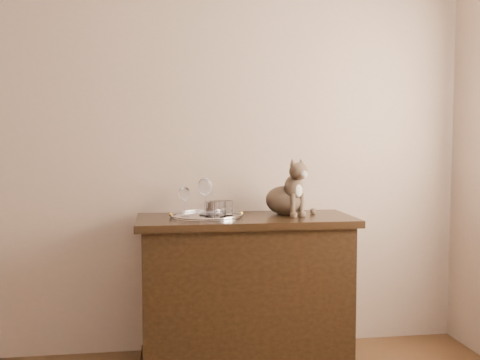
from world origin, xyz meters
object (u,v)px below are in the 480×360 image
object	(u,v)px
tray	(207,216)
wine_glass_b	(206,196)
cat	(285,186)
tumbler_b	(213,210)
wine_glass_d	(205,196)
tumbler_c	(226,208)
tumbler_a	(219,209)
wine_glass_c	(184,202)
sideboard	(246,292)

from	to	relation	value
tray	wine_glass_b	world-z (taller)	wine_glass_b
wine_glass_b	cat	bearing A→B (deg)	-8.19
tumbler_b	cat	size ratio (longest dim) A/B	0.28
wine_glass_b	wine_glass_d	size ratio (longest dim) A/B	0.92
tumbler_b	tumbler_c	size ratio (longest dim) A/B	1.13
cat	wine_glass_b	bearing A→B (deg)	148.27
wine_glass_d	tumbler_a	bearing A→B (deg)	-46.93
tray	wine_glass_c	distance (m)	0.16
tray	wine_glass_d	xyz separation A→B (m)	(-0.01, 0.02, 0.11)
tumbler_a	tumbler_c	xyz separation A→B (m)	(0.05, 0.05, -0.00)
wine_glass_d	tumbler_c	distance (m)	0.14
wine_glass_d	tumbler_c	size ratio (longest dim) A/B	2.56
tray	tumbler_b	bearing A→B (deg)	-80.42
sideboard	wine_glass_d	distance (m)	0.58
tumbler_a	cat	xyz separation A→B (m)	(0.39, 0.11, 0.11)
wine_glass_b	tumbler_c	bearing A→B (deg)	-50.42
wine_glass_c	sideboard	bearing A→B (deg)	4.58
wine_glass_b	tumbler_c	xyz separation A→B (m)	(0.10, -0.12, -0.06)
sideboard	wine_glass_c	distance (m)	0.62
cat	tumbler_a	bearing A→B (deg)	171.50
sideboard	tumbler_c	size ratio (longest dim) A/B	14.65
tray	wine_glass_d	bearing A→B (deg)	108.40
wine_glass_d	tumbler_b	distance (m)	0.16
sideboard	cat	size ratio (longest dim) A/B	3.68
tumbler_b	cat	xyz separation A→B (m)	(0.43, 0.18, 0.11)
sideboard	wine_glass_c	xyz separation A→B (m)	(-0.34, -0.03, 0.52)
tumbler_a	tumbler_c	size ratio (longest dim) A/B	1.06
wine_glass_d	wine_glass_b	bearing A→B (deg)	80.17
wine_glass_c	tumbler_b	xyz separation A→B (m)	(0.15, -0.08, -0.04)
wine_glass_b	tumbler_c	distance (m)	0.17
tumbler_c	wine_glass_b	bearing A→B (deg)	129.58
tumbler_b	tumbler_c	world-z (taller)	tumbler_b
tumbler_c	cat	distance (m)	0.37
sideboard	wine_glass_b	distance (m)	0.58
wine_glass_b	tumbler_b	xyz separation A→B (m)	(0.01, -0.24, -0.05)
tumbler_b	tumbler_c	distance (m)	0.15
wine_glass_b	wine_glass_c	bearing A→B (deg)	-128.90
wine_glass_d	wine_glass_c	bearing A→B (deg)	-148.73
wine_glass_c	tumbler_a	distance (m)	0.19
wine_glass_b	tumbler_b	size ratio (longest dim) A/B	2.08
sideboard	cat	world-z (taller)	cat
tumbler_b	wine_glass_c	bearing A→B (deg)	151.97
sideboard	tray	bearing A→B (deg)	174.44
wine_glass_b	wine_glass_d	xyz separation A→B (m)	(-0.02, -0.09, 0.01)
tumbler_a	cat	bearing A→B (deg)	15.04
sideboard	tumbler_a	size ratio (longest dim) A/B	13.77
tumbler_a	tumbler_c	distance (m)	0.07
tumbler_b	wine_glass_d	bearing A→B (deg)	100.96
sideboard	tumbler_b	world-z (taller)	tumbler_b
wine_glass_c	wine_glass_b	bearing A→B (deg)	51.10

